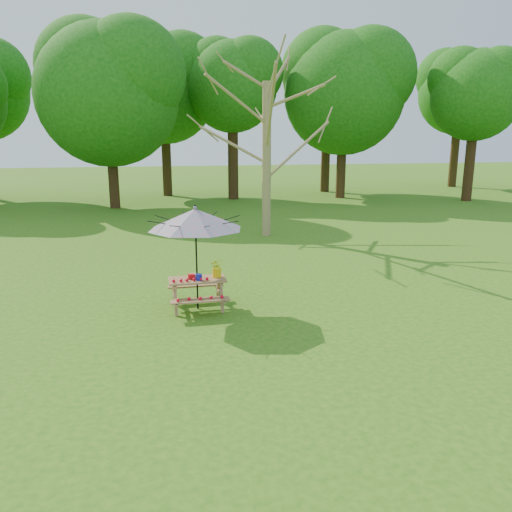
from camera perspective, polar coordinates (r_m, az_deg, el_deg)
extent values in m
plane|color=#296613|center=(6.67, 0.99, -19.15)|extent=(120.00, 120.00, 0.00)
cylinder|color=#938250|center=(18.41, 1.22, 10.81)|extent=(0.37, 0.37, 5.51)
cube|color=#996745|center=(10.66, -6.75, -2.69)|extent=(1.20, 0.62, 0.04)
cube|color=#996745|center=(10.23, -6.39, -5.10)|extent=(1.20, 0.22, 0.04)
cube|color=#996745|center=(11.27, -6.99, -3.35)|extent=(1.20, 0.22, 0.04)
cylinder|color=black|center=(10.54, -6.82, -0.21)|extent=(0.04, 0.04, 2.25)
cone|color=teal|center=(10.38, -6.94, 4.22)|extent=(2.31, 2.31, 0.43)
sphere|color=teal|center=(10.34, -6.98, 5.50)|extent=(0.08, 0.08, 0.08)
cube|color=red|center=(10.66, -7.41, -2.33)|extent=(0.14, 0.12, 0.10)
cylinder|color=#151BAD|center=(10.53, -6.54, -2.42)|extent=(0.13, 0.13, 0.13)
cube|color=beige|center=(10.81, -7.24, -2.19)|extent=(0.13, 0.13, 0.07)
cylinder|color=yellow|center=(10.72, -4.49, -1.92)|extent=(0.19, 0.19, 0.19)
imported|color=#FFFB28|center=(10.67, -4.51, -1.02)|extent=(0.27, 0.24, 0.28)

